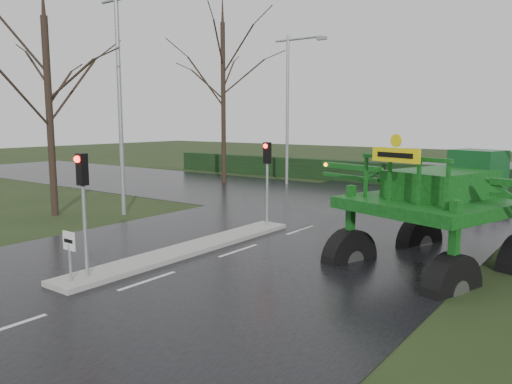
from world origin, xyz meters
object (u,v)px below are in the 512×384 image
Objects in this scene: traffic_signal_mid at (267,166)px; street_light_left_far at (291,97)px; crop_sprayer at (357,185)px; keep_left_sign at (69,248)px; white_sedan at (462,212)px; street_light_left_near at (123,85)px; traffic_signal_near at (83,188)px.

street_light_left_far is (-6.89, 12.51, 3.40)m from traffic_signal_mid.
traffic_signal_mid is at bearing -61.14° from street_light_left_far.
crop_sprayer is (11.76, -14.52, -3.62)m from street_light_left_far.
keep_left_sign reaches higher than white_sedan.
white_sedan is at bearing 72.84° from keep_left_sign.
street_light_left_near is at bearing 124.35° from white_sedan.
crop_sprayer is (4.87, -2.02, -0.22)m from traffic_signal_mid.
street_light_left_far reaches higher than keep_left_sign.
traffic_signal_mid is 7.83m from street_light_left_near.
crop_sprayer is 2.11× the size of white_sedan.
traffic_signal_near is at bearing -109.56° from crop_sprayer.
street_light_left_near is 12.32m from crop_sprayer.
traffic_signal_near and traffic_signal_mid have the same top height.
keep_left_sign is 8.61m from crop_sprayer.
street_light_left_far reaches higher than white_sedan.
street_light_left_far is 14.25m from white_sedan.
street_light_left_far is (0.00, 14.00, 0.00)m from street_light_left_near.
traffic_signal_mid is 10.53m from white_sedan.
traffic_signal_near is 1.00× the size of traffic_signal_mid.
street_light_left_far is (-6.89, 21.50, 4.93)m from keep_left_sign.
street_light_left_far is at bearing 118.86° from traffic_signal_mid.
keep_left_sign is 1.61m from traffic_signal_near.
traffic_signal_mid is (0.00, 8.50, 0.00)m from traffic_signal_near.
white_sedan is at bearing 57.78° from traffic_signal_mid.
traffic_signal_mid is 5.28m from crop_sprayer.
street_light_left_far reaches higher than traffic_signal_near.
keep_left_sign is 0.14× the size of street_light_left_near.
crop_sprayer reaches higher than keep_left_sign.
crop_sprayer reaches higher than white_sedan.
street_light_left_far is at bearing 146.36° from crop_sprayer.
crop_sprayer is at bearing -50.99° from street_light_left_far.
crop_sprayer is at bearing -2.55° from street_light_left_near.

